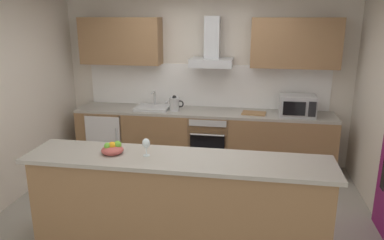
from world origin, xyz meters
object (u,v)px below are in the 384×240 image
object	(u,v)px
kettle	(174,104)
wine_glass	(146,144)
microwave	(297,106)
range_hood	(212,51)
oven	(210,140)
fruit_bowl	(113,149)
sink	(153,107)
chopping_board	(254,113)
refrigerator	(110,136)

from	to	relation	value
kettle	wine_glass	bearing A→B (deg)	-85.43
microwave	range_hood	xyz separation A→B (m)	(-1.25, 0.16, 0.74)
oven	range_hood	size ratio (longest dim) A/B	1.11
range_hood	wine_glass	world-z (taller)	range_hood
microwave	fruit_bowl	size ratio (longest dim) A/B	2.27
fruit_bowl	oven	bearing A→B (deg)	70.71
wine_glass	range_hood	bearing A→B (deg)	80.34
oven	wine_glass	world-z (taller)	wine_glass
sink	chopping_board	distance (m)	1.54
sink	fruit_bowl	size ratio (longest dim) A/B	2.27
microwave	wine_glass	size ratio (longest dim) A/B	2.81
microwave	sink	bearing A→B (deg)	178.96
oven	sink	xyz separation A→B (m)	(-0.89, 0.01, 0.47)
refrigerator	chopping_board	xyz separation A→B (m)	(2.25, -0.02, 0.49)
refrigerator	wine_glass	xyz separation A→B (m)	(1.23, -2.07, 0.66)
range_hood	chopping_board	world-z (taller)	range_hood
wine_glass	fruit_bowl	bearing A→B (deg)	179.22
microwave	sink	xyz separation A→B (m)	(-2.14, 0.04, -0.12)
refrigerator	microwave	size ratio (longest dim) A/B	1.70
range_hood	microwave	bearing A→B (deg)	-7.17
oven	refrigerator	xyz separation A→B (m)	(-1.60, -0.00, -0.03)
sink	chopping_board	world-z (taller)	sink
range_hood	fruit_bowl	world-z (taller)	range_hood
kettle	wine_glass	distance (m)	2.04
range_hood	oven	bearing A→B (deg)	-90.00
refrigerator	kettle	world-z (taller)	kettle
refrigerator	chopping_board	bearing A→B (deg)	-0.53
refrigerator	wine_glass	distance (m)	2.49
refrigerator	fruit_bowl	distance (m)	2.32
oven	microwave	world-z (taller)	microwave
oven	refrigerator	size ratio (longest dim) A/B	0.94
wine_glass	fruit_bowl	distance (m)	0.36
refrigerator	chopping_board	world-z (taller)	chopping_board
sink	wine_glass	distance (m)	2.15
chopping_board	wine_glass	bearing A→B (deg)	-116.55
oven	kettle	xyz separation A→B (m)	(-0.54, -0.03, 0.55)
oven	fruit_bowl	distance (m)	2.26
range_hood	wine_glass	xyz separation A→B (m)	(-0.37, -2.20, -0.70)
range_hood	refrigerator	bearing A→B (deg)	-175.28
fruit_bowl	chopping_board	size ratio (longest dim) A/B	0.65
microwave	kettle	xyz separation A→B (m)	(-1.79, -0.01, -0.04)
refrigerator	sink	bearing A→B (deg)	1.10
oven	chopping_board	world-z (taller)	chopping_board
microwave	wine_glass	world-z (taller)	microwave
sink	wine_glass	size ratio (longest dim) A/B	2.81
wine_glass	fruit_bowl	size ratio (longest dim) A/B	0.81
oven	kettle	world-z (taller)	kettle
refrigerator	fruit_bowl	bearing A→B (deg)	-66.94
refrigerator	microwave	distance (m)	2.92
range_hood	kettle	bearing A→B (deg)	-163.10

